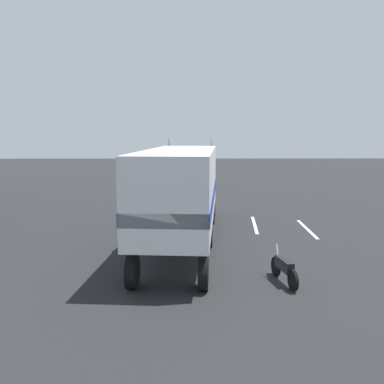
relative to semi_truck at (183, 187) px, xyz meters
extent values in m
plane|color=#232326|center=(6.62, -0.24, -2.52)|extent=(120.00, 120.00, 0.00)
cube|color=silver|center=(4.35, -3.74, -2.52)|extent=(4.40, 0.58, 0.01)
cube|color=silver|center=(3.27, -6.22, -2.52)|extent=(4.40, 0.35, 0.01)
cube|color=#193399|center=(6.81, -0.56, -0.82)|extent=(2.00, 2.64, 1.20)
cube|color=#193399|center=(5.22, -0.43, -0.32)|extent=(1.60, 2.60, 2.20)
cube|color=silver|center=(7.75, -0.63, -0.82)|extent=(0.25, 2.10, 1.08)
cube|color=#193399|center=(6.81, -0.56, -0.76)|extent=(2.00, 2.68, 0.36)
cylinder|color=silver|center=(4.76, 0.71, 0.28)|extent=(0.18, 0.18, 3.40)
cylinder|color=silver|center=(4.58, -1.48, 0.28)|extent=(0.18, 0.18, 3.40)
cube|color=silver|center=(-1.11, 0.08, 0.23)|extent=(10.68, 3.44, 2.80)
cube|color=#193399|center=(-1.11, 0.08, -0.19)|extent=(10.68, 3.48, 0.44)
cylinder|color=silver|center=(5.74, 0.83, -1.57)|extent=(1.35, 0.74, 0.64)
cylinder|color=black|center=(7.20, 0.51, -1.97)|extent=(1.12, 0.39, 1.10)
cylinder|color=black|center=(7.02, -1.68, -1.97)|extent=(1.12, 0.39, 1.10)
cylinder|color=black|center=(4.91, 0.70, -1.97)|extent=(1.12, 0.39, 1.10)
cylinder|color=black|center=(4.73, -1.49, -1.97)|extent=(1.12, 0.39, 1.10)
cylinder|color=black|center=(-0.02, 1.10, -1.97)|extent=(1.12, 0.39, 1.10)
cylinder|color=black|center=(-0.20, -1.09, -1.97)|extent=(1.12, 0.39, 1.10)
cylinder|color=black|center=(-5.26, 1.52, -1.97)|extent=(1.12, 0.39, 1.10)
cylinder|color=black|center=(-5.43, -0.67, -1.97)|extent=(1.12, 0.39, 1.10)
cylinder|color=#2D3347|center=(-0.67, 2.17, -2.11)|extent=(0.18, 0.18, 0.82)
cylinder|color=#2D3347|center=(-0.81, 2.13, -2.11)|extent=(0.18, 0.18, 0.82)
cylinder|color=#A5728C|center=(-0.74, 2.15, -1.41)|extent=(0.34, 0.34, 0.58)
sphere|color=tan|center=(-0.74, 2.15, -1.01)|extent=(0.23, 0.23, 0.23)
cube|color=black|center=(-0.79, 2.34, -1.39)|extent=(0.29, 0.22, 0.36)
cylinder|color=black|center=(-4.11, -3.16, -2.19)|extent=(0.67, 0.21, 0.66)
cylinder|color=black|center=(-5.54, -3.41, -2.19)|extent=(0.67, 0.21, 0.66)
cube|color=black|center=(-4.82, -3.29, -1.91)|extent=(1.12, 0.42, 0.36)
cylinder|color=silver|center=(-4.20, -3.18, -1.74)|extent=(0.29, 0.12, 0.69)
camera|label=1|loc=(-18.57, -0.17, 2.26)|focal=41.57mm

